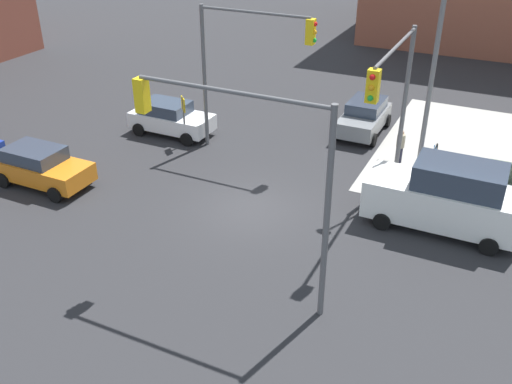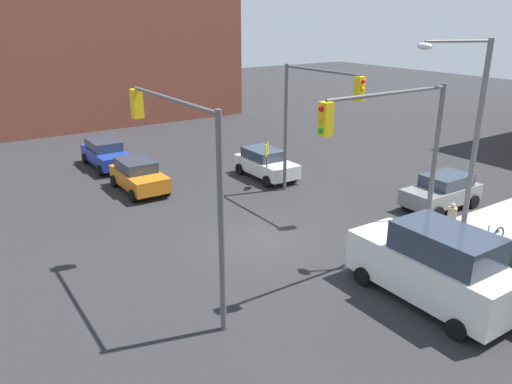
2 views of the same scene
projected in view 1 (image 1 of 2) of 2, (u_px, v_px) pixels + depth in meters
ground_plane at (250, 208)px, 22.06m from camera, size 120.00×120.00×0.00m
traffic_signal_nw_corner at (244, 54)px, 24.27m from camera, size 5.34×0.36×6.50m
traffic_signal_se_corner at (248, 155)px, 15.42m from camera, size 6.04×0.36×6.50m
traffic_signal_ne_corner at (394, 92)px, 19.89m from camera, size 0.36×5.75×6.50m
street_lamp_corner at (428, 68)px, 22.15m from camera, size 1.37×2.46×8.00m
warning_sign_two_way at (184, 113)px, 26.43m from camera, size 0.48×0.48×2.40m
mailbox_blue at (440, 169)px, 23.27m from camera, size 0.56×0.64×1.43m
sedan_orange at (41, 166)px, 23.35m from camera, size 4.09×2.02×1.62m
coupe_gray at (364, 116)px, 28.14m from camera, size 2.02×3.95×1.62m
sedan_white at (171, 118)px, 28.00m from camera, size 4.05×2.02×1.62m
van_white_delivery at (446, 197)px, 20.25m from camera, size 5.40×2.32×2.62m
pedestrian_crossing at (400, 146)px, 25.19m from camera, size 0.36×0.36×1.55m
bicycle_leaning_on_fence at (434, 155)px, 25.43m from camera, size 0.05×1.75×0.97m
bicycle_at_crosswalk at (183, 119)px, 29.18m from camera, size 1.75×0.05×0.97m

